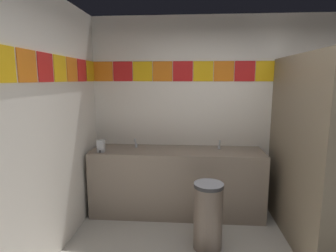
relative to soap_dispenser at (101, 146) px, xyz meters
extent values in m
cube|color=silver|center=(1.74, 0.50, 0.37)|extent=(3.90, 0.08, 2.67)
cube|color=orange|center=(-0.07, 0.46, 0.96)|extent=(0.27, 0.01, 0.27)
cube|color=red|center=(0.20, 0.46, 0.96)|extent=(0.27, 0.01, 0.27)
cube|color=yellow|center=(0.48, 0.46, 0.96)|extent=(0.27, 0.01, 0.27)
cube|color=orange|center=(0.76, 0.46, 0.96)|extent=(0.27, 0.01, 0.27)
cube|color=red|center=(1.04, 0.46, 0.96)|extent=(0.27, 0.01, 0.27)
cube|color=yellow|center=(1.32, 0.46, 0.96)|extent=(0.27, 0.01, 0.27)
cube|color=orange|center=(1.60, 0.46, 0.96)|extent=(0.27, 0.01, 0.27)
cube|color=red|center=(1.88, 0.46, 0.96)|extent=(0.27, 0.01, 0.27)
cube|color=yellow|center=(2.16, 0.46, 0.96)|extent=(0.27, 0.01, 0.27)
cube|color=orange|center=(2.43, 0.46, 0.96)|extent=(0.27, 0.01, 0.27)
cube|color=red|center=(2.71, 0.46, 0.96)|extent=(0.27, 0.01, 0.27)
cube|color=yellow|center=(2.99, 0.46, 0.96)|extent=(0.27, 0.01, 0.27)
cube|color=silver|center=(-0.25, -1.32, 0.37)|extent=(0.08, 3.56, 2.67)
cube|color=yellow|center=(-0.21, -1.46, 0.96)|extent=(0.01, 0.27, 0.27)
cube|color=orange|center=(-0.21, -1.17, 0.96)|extent=(0.01, 0.27, 0.27)
cube|color=red|center=(-0.21, -0.87, 0.96)|extent=(0.01, 0.27, 0.27)
cube|color=yellow|center=(-0.21, -0.57, 0.96)|extent=(0.01, 0.27, 0.27)
cube|color=orange|center=(-0.21, -0.28, 0.96)|extent=(0.01, 0.27, 0.27)
cube|color=red|center=(-0.21, 0.02, 0.96)|extent=(0.01, 0.27, 0.27)
cube|color=yellow|center=(-0.21, 0.32, 0.96)|extent=(0.01, 0.27, 0.27)
cube|color=gray|center=(0.98, 0.17, -0.52)|extent=(2.28, 0.58, 0.88)
cube|color=gray|center=(0.98, 0.45, -0.12)|extent=(2.28, 0.03, 0.08)
cylinder|color=white|center=(0.41, 0.14, -0.13)|extent=(0.34, 0.34, 0.10)
cylinder|color=white|center=(1.55, 0.14, -0.13)|extent=(0.34, 0.34, 0.10)
cylinder|color=silver|center=(0.41, 0.28, -0.05)|extent=(0.04, 0.04, 0.05)
cylinder|color=silver|center=(0.41, 0.23, 0.02)|extent=(0.02, 0.06, 0.09)
cylinder|color=silver|center=(1.55, 0.28, -0.05)|extent=(0.04, 0.04, 0.05)
cylinder|color=silver|center=(1.55, 0.23, 0.02)|extent=(0.02, 0.06, 0.09)
cube|color=#B7BABF|center=(0.00, 0.00, 0.00)|extent=(0.09, 0.07, 0.16)
cylinder|color=black|center=(0.00, -0.04, -0.06)|extent=(0.02, 0.02, 0.03)
cube|color=#726651|center=(2.28, -0.33, 0.08)|extent=(0.04, 1.58, 2.08)
cylinder|color=silver|center=(2.30, -1.10, 0.18)|extent=(0.02, 0.02, 0.10)
cylinder|color=white|center=(2.79, 0.01, -0.76)|extent=(0.38, 0.38, 0.40)
torus|color=white|center=(2.79, 0.01, -0.55)|extent=(0.39, 0.39, 0.05)
cube|color=white|center=(2.79, 0.22, -0.39)|extent=(0.34, 0.17, 0.34)
cylinder|color=brown|center=(1.35, -0.61, -0.62)|extent=(0.31, 0.31, 0.69)
cylinder|color=#262628|center=(1.35, -0.61, -0.25)|extent=(0.32, 0.32, 0.04)
camera|label=1|loc=(1.13, -3.40, 0.85)|focal=29.55mm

